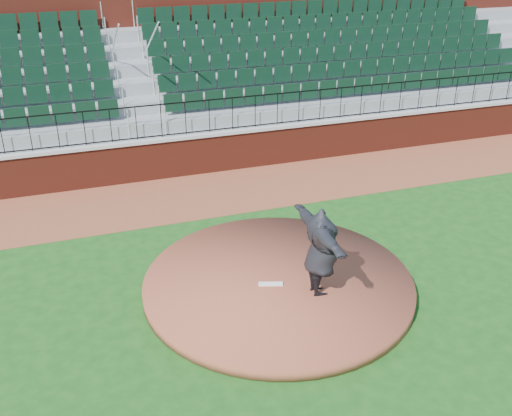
{
  "coord_description": "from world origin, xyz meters",
  "views": [
    {
      "loc": [
        -3.89,
        -9.93,
        7.24
      ],
      "look_at": [
        0.0,
        1.5,
        1.3
      ],
      "focal_mm": 41.6,
      "sensor_mm": 36.0,
      "label": 1
    }
  ],
  "objects": [
    {
      "name": "ground",
      "position": [
        0.0,
        0.0,
        0.0
      ],
      "size": [
        90.0,
        90.0,
        0.0
      ],
      "primitive_type": "plane",
      "color": "#174B15",
      "rests_on": "ground"
    },
    {
      "name": "warning_track",
      "position": [
        0.0,
        5.4,
        0.01
      ],
      "size": [
        34.0,
        3.2,
        0.01
      ],
      "primitive_type": "cube",
      "color": "brown",
      "rests_on": "ground"
    },
    {
      "name": "field_wall",
      "position": [
        0.0,
        7.0,
        0.6
      ],
      "size": [
        34.0,
        0.35,
        1.2
      ],
      "primitive_type": "cube",
      "color": "maroon",
      "rests_on": "ground"
    },
    {
      "name": "wall_cap",
      "position": [
        0.0,
        7.0,
        1.25
      ],
      "size": [
        34.0,
        0.45,
        0.1
      ],
      "primitive_type": "cube",
      "color": "#B7B7B7",
      "rests_on": "field_wall"
    },
    {
      "name": "wall_railing",
      "position": [
        0.0,
        7.0,
        1.8
      ],
      "size": [
        34.0,
        0.05,
        1.0
      ],
      "primitive_type": null,
      "color": "black",
      "rests_on": "wall_cap"
    },
    {
      "name": "seating_stands",
      "position": [
        0.0,
        9.72,
        2.3
      ],
      "size": [
        34.0,
        5.1,
        4.6
      ],
      "primitive_type": null,
      "color": "gray",
      "rests_on": "ground"
    },
    {
      "name": "concourse_wall",
      "position": [
        0.0,
        12.52,
        2.75
      ],
      "size": [
        34.0,
        0.5,
        5.5
      ],
      "primitive_type": "cube",
      "color": "maroon",
      "rests_on": "ground"
    },
    {
      "name": "pitchers_mound",
      "position": [
        0.03,
        0.1,
        0.12
      ],
      "size": [
        5.79,
        5.79,
        0.25
      ],
      "primitive_type": "cylinder",
      "color": "brown",
      "rests_on": "ground"
    },
    {
      "name": "pitching_rubber",
      "position": [
        -0.2,
        -0.06,
        0.27
      ],
      "size": [
        0.53,
        0.28,
        0.03
      ],
      "primitive_type": "cube",
      "rotation": [
        0.0,
        0.0,
        -0.31
      ],
      "color": "white",
      "rests_on": "pitchers_mound"
    },
    {
      "name": "pitcher",
      "position": [
        0.65,
        -0.65,
        1.22
      ],
      "size": [
        0.72,
        2.4,
        1.94
      ],
      "primitive_type": "imported",
      "rotation": [
        0.0,
        0.0,
        1.54
      ],
      "color": "black",
      "rests_on": "pitchers_mound"
    }
  ]
}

